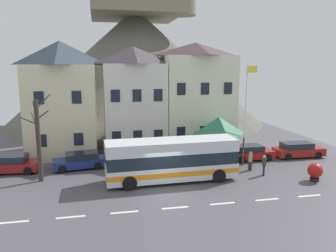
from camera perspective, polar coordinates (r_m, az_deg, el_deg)
The scene contains 18 objects.
ground_plane at distance 22.39m, azimuth -0.15°, elevation -11.63°, with size 40.00×60.00×0.07m.
townhouse_00 at distance 33.03m, azimuth -17.77°, elevation 4.56°, with size 6.13×6.80×10.66m.
townhouse_01 at distance 32.20m, azimuth -5.86°, elevation 4.43°, with size 5.72×5.09×10.19m.
townhouse_02 at distance 34.07m, azimuth 4.68°, elevation 5.18°, with size 6.78×6.42×10.68m.
hilltop_castle at distance 51.46m, azimuth -5.54°, elevation 10.95°, with size 38.20×38.20×24.36m.
transit_bus at distance 24.30m, azimuth 0.62°, elevation -5.92°, with size 9.67×2.91×3.07m.
bus_shelter at distance 29.35m, azimuth 8.72°, elevation 0.02°, with size 3.60×3.60×3.98m.
parked_car_00 at distance 28.32m, azimuth -14.90°, elevation -5.80°, with size 4.43×2.31×1.34m.
parked_car_01 at distance 29.15m, azimuth -25.15°, elevation -5.93°, with size 4.06×2.19×1.41m.
parked_car_02 at distance 33.08m, azimuth 21.51°, elevation -3.84°, with size 4.62×1.92×1.38m.
parked_car_03 at distance 30.89m, azimuth 13.99°, elevation -4.43°, with size 3.88×1.99×1.33m.
pedestrian_00 at distance 27.65m, azimuth 13.99°, elevation -5.80°, with size 0.29×0.35×1.57m.
pedestrian_01 at distance 26.64m, azimuth 16.23°, elevation -6.26°, with size 0.32×0.32×1.60m.
pedestrian_02 at distance 27.61m, azimuth 7.36°, elevation -5.61°, with size 0.37×0.32×1.53m.
public_bench at distance 32.34m, azimuth 11.20°, elevation -4.00°, with size 1.64×0.48×0.87m.
flagpole at distance 29.25m, azimuth 13.36°, elevation 3.06°, with size 0.95×0.10×8.44m.
harbour_buoy at distance 26.74m, azimuth 24.03°, elevation -7.12°, with size 1.09×1.09×1.34m.
bare_tree_00 at distance 25.62m, azimuth -21.43°, elevation -2.20°, with size 2.04×1.06×6.35m.
Camera 1 is at (-4.23, -20.35, 8.30)m, focal length 35.36 mm.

